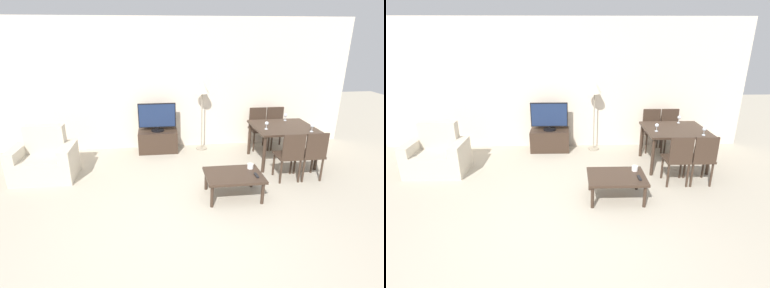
{
  "view_description": "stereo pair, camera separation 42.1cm",
  "coord_description": "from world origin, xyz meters",
  "views": [
    {
      "loc": [
        -0.26,
        -2.97,
        2.39
      ],
      "look_at": [
        0.29,
        1.66,
        0.65
      ],
      "focal_mm": 28.0,
      "sensor_mm": 36.0,
      "label": 1
    },
    {
      "loc": [
        0.16,
        -3.0,
        2.39
      ],
      "look_at": [
        0.29,
        1.66,
        0.65
      ],
      "focal_mm": 28.0,
      "sensor_mm": 36.0,
      "label": 2
    }
  ],
  "objects": [
    {
      "name": "armchair",
      "position": [
        -2.23,
        2.03,
        0.31
      ],
      "size": [
        1.02,
        0.68,
        0.89
      ],
      "color": "beige",
      "rests_on": "ground_plane"
    },
    {
      "name": "tv",
      "position": [
        -0.27,
        3.06,
        0.75
      ],
      "size": [
        0.77,
        0.27,
        0.59
      ],
      "color": "black",
      "rests_on": "tv_stand"
    },
    {
      "name": "dining_table",
      "position": [
        2.11,
        2.22,
        0.64
      ],
      "size": [
        1.12,
        1.0,
        0.73
      ],
      "color": "#38281E",
      "rests_on": "ground_plane"
    },
    {
      "name": "dining_chair_far",
      "position": [
        2.3,
        3.03,
        0.49
      ],
      "size": [
        0.4,
        0.4,
        0.87
      ],
      "color": "#38281E",
      "rests_on": "ground_plane"
    },
    {
      "name": "wine_glass_right",
      "position": [
        2.47,
        1.84,
        0.83
      ],
      "size": [
        0.07,
        0.07,
        0.15
      ],
      "color": "silver",
      "rests_on": "dining_table"
    },
    {
      "name": "remote_primary",
      "position": [
        1.17,
        0.91,
        0.39
      ],
      "size": [
        0.04,
        0.15,
        0.02
      ],
      "color": "black",
      "rests_on": "coffee_table"
    },
    {
      "name": "cup_white_near",
      "position": [
        1.16,
        1.18,
        0.42
      ],
      "size": [
        0.09,
        0.09,
        0.08
      ],
      "color": "white",
      "rests_on": "coffee_table"
    },
    {
      "name": "tv_stand",
      "position": [
        -0.27,
        3.06,
        0.23
      ],
      "size": [
        0.81,
        0.46,
        0.45
      ],
      "color": "#38281E",
      "rests_on": "ground_plane"
    },
    {
      "name": "floor_lamp",
      "position": [
        0.67,
        3.08,
        1.26
      ],
      "size": [
        0.28,
        0.28,
        1.49
      ],
      "color": "gray",
      "rests_on": "ground_plane"
    },
    {
      "name": "coffee_table",
      "position": [
        0.85,
        1.01,
        0.33
      ],
      "size": [
        0.87,
        0.64,
        0.38
      ],
      "color": "#38281E",
      "rests_on": "ground_plane"
    },
    {
      "name": "dining_chair_near_right",
      "position": [
        2.3,
        1.42,
        0.49
      ],
      "size": [
        0.4,
        0.4,
        0.87
      ],
      "color": "#38281E",
      "rests_on": "ground_plane"
    },
    {
      "name": "wall_back",
      "position": [
        0.0,
        3.36,
        1.35
      ],
      "size": [
        7.83,
        0.06,
        2.7
      ],
      "color": "beige",
      "rests_on": "ground_plane"
    },
    {
      "name": "wine_glass_left",
      "position": [
        1.72,
        2.08,
        0.83
      ],
      "size": [
        0.07,
        0.07,
        0.15
      ],
      "color": "silver",
      "rests_on": "dining_table"
    },
    {
      "name": "ground_plane",
      "position": [
        0.0,
        0.0,
        0.0
      ],
      "size": [
        18.0,
        18.0,
        0.0
      ],
      "primitive_type": "plane",
      "color": "#B2A893"
    },
    {
      "name": "dining_chair_far_left",
      "position": [
        1.91,
        3.03,
        0.49
      ],
      "size": [
        0.4,
        0.4,
        0.87
      ],
      "color": "#38281E",
      "rests_on": "ground_plane"
    },
    {
      "name": "dining_chair_near",
      "position": [
        1.91,
        1.42,
        0.49
      ],
      "size": [
        0.4,
        0.4,
        0.87
      ],
      "color": "#38281E",
      "rests_on": "ground_plane"
    },
    {
      "name": "wine_glass_center",
      "position": [
        2.3,
        2.59,
        0.83
      ],
      "size": [
        0.07,
        0.07,
        0.15
      ],
      "color": "silver",
      "rests_on": "dining_table"
    }
  ]
}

